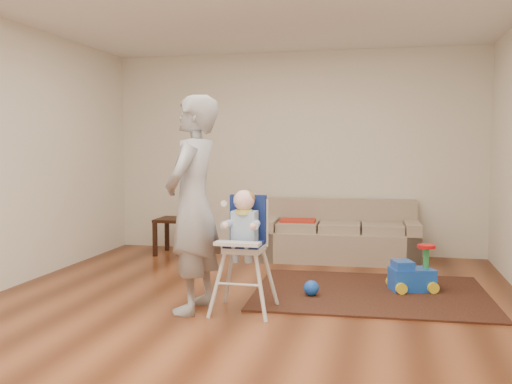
% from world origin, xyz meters
% --- Properties ---
extents(ground, '(5.50, 5.50, 0.00)m').
position_xyz_m(ground, '(0.00, 0.00, 0.00)').
color(ground, '#4D2310').
rests_on(ground, ground).
extents(room_envelope, '(5.04, 5.52, 2.72)m').
position_xyz_m(room_envelope, '(0.00, 0.53, 1.88)').
color(room_envelope, silver).
rests_on(room_envelope, ground).
extents(sofa, '(1.97, 0.87, 0.75)m').
position_xyz_m(sofa, '(0.65, 2.30, 0.38)').
color(sofa, gray).
rests_on(sofa, ground).
extents(side_table, '(0.48, 0.48, 0.48)m').
position_xyz_m(side_table, '(-1.51, 2.23, 0.24)').
color(side_table, black).
rests_on(side_table, ground).
extents(area_rug, '(2.30, 1.77, 0.02)m').
position_xyz_m(area_rug, '(1.08, 0.69, 0.01)').
color(area_rug, black).
rests_on(area_rug, ground).
extents(ride_on_toy, '(0.49, 0.41, 0.46)m').
position_xyz_m(ride_on_toy, '(1.48, 0.85, 0.25)').
color(ride_on_toy, blue).
rests_on(ride_on_toy, area_rug).
extents(toy_ball, '(0.15, 0.15, 0.15)m').
position_xyz_m(toy_ball, '(0.54, 0.42, 0.09)').
color(toy_ball, blue).
rests_on(toy_ball, area_rug).
extents(high_chair, '(0.50, 0.50, 1.07)m').
position_xyz_m(high_chair, '(0.03, -0.18, 0.52)').
color(high_chair, silver).
rests_on(high_chair, ground).
extents(adult, '(0.50, 0.72, 1.87)m').
position_xyz_m(adult, '(-0.41, -0.24, 0.94)').
color(adult, '#9C9C9E').
rests_on(adult, ground).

